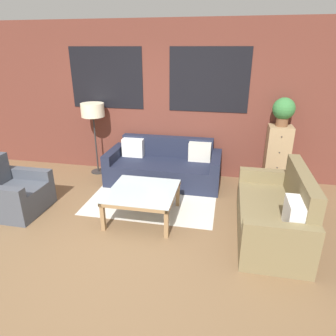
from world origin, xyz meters
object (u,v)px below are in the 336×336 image
Objects in this scene: settee_vintage at (275,215)px; drawer_cabinet at (277,157)px; couch_dark at (164,167)px; floor_lamp at (93,113)px; armchair_corner at (14,194)px; potted_plant at (284,110)px; coffee_table at (143,194)px.

settee_vintage is 1.67m from drawer_cabinet.
couch_dark is 2.01m from drawer_cabinet.
couch_dark is 1.68m from floor_lamp.
drawer_cabinet reaches higher than armchair_corner.
potted_plant reaches higher than armchair_corner.
couch_dark is 2.27m from potted_plant.
couch_dark is at bearing 141.70° from settee_vintage.
armchair_corner is at bearing -109.47° from floor_lamp.
couch_dark is 1.31m from coffee_table.
armchair_corner is at bearing -156.29° from potted_plant.
drawer_cabinet is at bearing 0.97° from floor_lamp.
floor_lamp is at bearing -179.03° from drawer_cabinet.
potted_plant is at bearing 0.97° from floor_lamp.
floor_lamp is at bearing 70.53° from armchair_corner.
drawer_cabinet reaches higher than couch_dark.
potted_plant is at bearing 6.71° from couch_dark.
couch_dark is 2.50m from armchair_corner.
coffee_table is (-1.81, 0.10, 0.06)m from settee_vintage.
potted_plant reaches higher than couch_dark.
potted_plant is (3.38, 0.06, 0.17)m from floor_lamp.
coffee_table is at bearing 6.07° from armchair_corner.
potted_plant is at bearing 90.00° from drawer_cabinet.
settee_vintage is 1.75× the size of coffee_table.
drawer_cabinet reaches higher than settee_vintage.
couch_dark is at bearing 88.58° from coffee_table.
settee_vintage reaches higher than armchair_corner.
potted_plant is at bearing 37.34° from coffee_table.
settee_vintage is at bearing -26.48° from floor_lamp.
coffee_table is 2.18m from floor_lamp.
floor_lamp is 2.89× the size of potted_plant.
potted_plant is (0.20, 1.64, 1.06)m from settee_vintage.
coffee_table is (1.96, 0.21, 0.10)m from armchair_corner.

